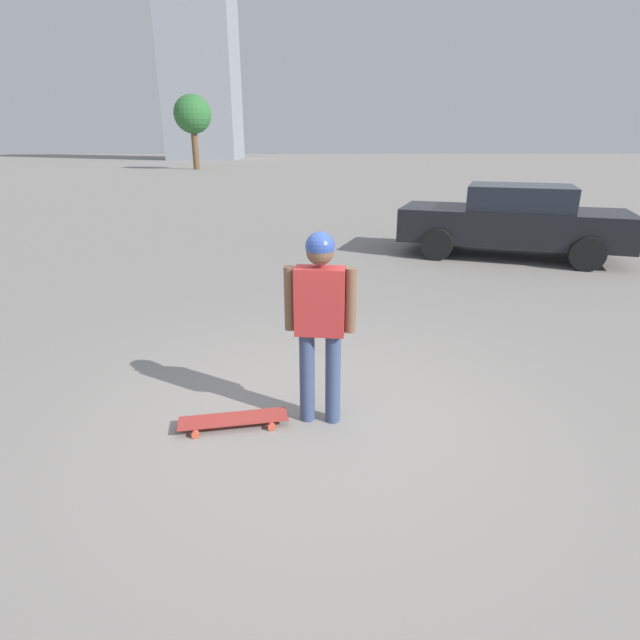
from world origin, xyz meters
TOP-DOWN VIEW (x-y plane):
  - ground_plane at (0.00, 0.00)m, footprint 220.00×220.00m
  - person at (0.00, 0.00)m, footprint 0.58×0.25m
  - skateboard at (0.75, 0.09)m, footprint 0.95×0.39m
  - car_parked_near at (-4.24, -6.61)m, footprint 4.85×3.27m
  - building_block_distant at (14.49, -74.00)m, footprint 9.33×12.44m
  - tree_distant at (10.05, -43.91)m, footprint 3.28×3.28m

SIDE VIEW (x-z plane):
  - ground_plane at x=0.00m, z-range 0.00..0.00m
  - skateboard at x=0.75m, z-range 0.03..0.10m
  - car_parked_near at x=-4.24m, z-range 0.03..1.52m
  - person at x=0.00m, z-range 0.18..1.84m
  - tree_distant at x=10.05m, z-range 1.43..7.74m
  - building_block_distant at x=14.49m, z-range 0.00..34.01m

